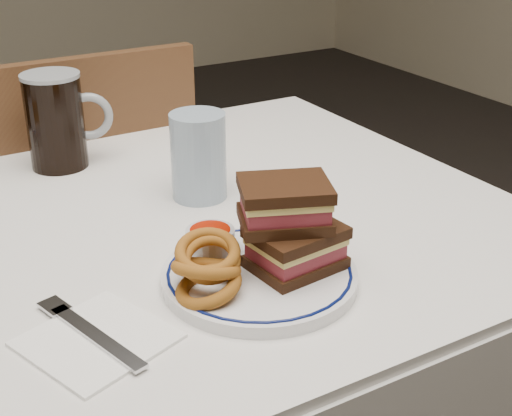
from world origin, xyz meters
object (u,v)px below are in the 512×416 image
chair_far (88,234)px  beer_mug (57,120)px  reuben_sandwich (290,226)px  main_plate (259,276)px

chair_far → beer_mug: beer_mug is taller
chair_far → reuben_sandwich: (0.04, -0.74, 0.33)m
reuben_sandwich → beer_mug: 0.52m
main_plate → reuben_sandwich: 0.07m
reuben_sandwich → beer_mug: beer_mug is taller
main_plate → reuben_sandwich: (0.04, -0.01, 0.06)m
reuben_sandwich → beer_mug: bearing=105.0°
main_plate → chair_far: bearing=90.4°
chair_far → main_plate: size_ratio=3.78×
main_plate → reuben_sandwich: size_ratio=1.83×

